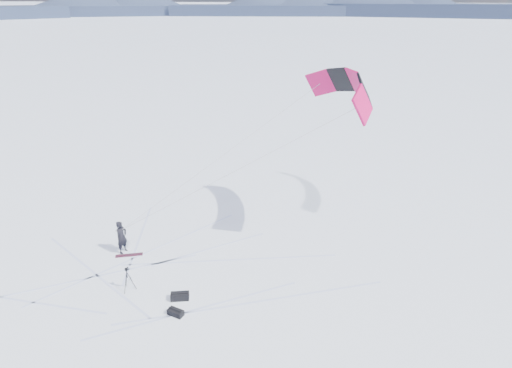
% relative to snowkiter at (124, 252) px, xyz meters
% --- Properties ---
extents(ground, '(1800.00, 1800.00, 0.00)m').
position_rel_snowkiter_xyz_m(ground, '(2.11, -2.17, 0.00)').
color(ground, white).
extents(horizon_hills, '(704.00, 704.42, 9.13)m').
position_rel_snowkiter_xyz_m(horizon_hills, '(2.11, -2.17, 3.81)').
color(horizon_hills, '#191F38').
rests_on(horizon_hills, ground).
extents(snow_tracks, '(17.62, 14.39, 0.01)m').
position_rel_snowkiter_xyz_m(snow_tracks, '(1.54, -2.89, 0.00)').
color(snow_tracks, '#AFBBE1').
rests_on(snow_tracks, ground).
extents(snowkiter, '(0.60, 0.76, 1.84)m').
position_rel_snowkiter_xyz_m(snowkiter, '(0.00, 0.00, 0.00)').
color(snowkiter, black).
rests_on(snowkiter, ground).
extents(snowboard, '(1.41, 0.78, 0.04)m').
position_rel_snowkiter_xyz_m(snowboard, '(0.45, -0.26, 0.02)').
color(snowboard, maroon).
rests_on(snowboard, ground).
extents(tripod, '(0.63, 0.59, 1.21)m').
position_rel_snowkiter_xyz_m(tripod, '(1.86, -2.91, 0.78)').
color(tripod, black).
rests_on(tripod, ground).
extents(gear_bag_a, '(0.91, 0.63, 0.37)m').
position_rel_snowkiter_xyz_m(gear_bag_a, '(4.47, -3.03, 0.16)').
color(gear_bag_a, black).
rests_on(gear_bag_a, ground).
extents(gear_bag_b, '(0.76, 0.50, 0.32)m').
position_rel_snowkiter_xyz_m(gear_bag_b, '(4.70, -4.06, 0.14)').
color(gear_bag_b, black).
rests_on(gear_bag_b, ground).
extents(power_kite, '(12.62, 8.16, 7.95)m').
position_rel_snowkiter_xyz_m(power_kite, '(11.01, 5.21, 8.31)').
color(power_kite, '#BC0D4D').
rests_on(power_kite, ground).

